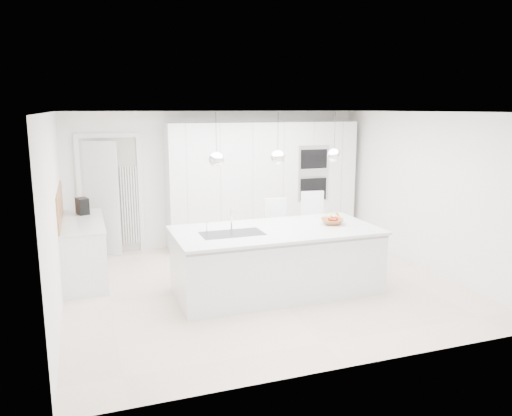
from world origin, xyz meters
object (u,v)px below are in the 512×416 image
object	(u,v)px
fruit_bowl	(332,221)
bar_stool_left	(278,236)
bar_stool_right	(316,230)
island_base	(277,262)
espresso_machine	(82,206)

from	to	relation	value
fruit_bowl	bar_stool_left	size ratio (longest dim) A/B	0.29
bar_stool_right	island_base	bearing A→B (deg)	-131.60
fruit_bowl	bar_stool_left	xyz separation A→B (m)	(-0.51, 0.82, -0.37)
island_base	fruit_bowl	distance (m)	1.02
bar_stool_left	espresso_machine	bearing A→B (deg)	164.29
espresso_machine	island_base	bearing A→B (deg)	-54.59
espresso_machine	bar_stool_right	size ratio (longest dim) A/B	0.21
fruit_bowl	espresso_machine	world-z (taller)	espresso_machine
fruit_bowl	bar_stool_left	world-z (taller)	bar_stool_left
fruit_bowl	espresso_machine	xyz separation A→B (m)	(-3.41, 1.94, 0.09)
bar_stool_left	bar_stool_right	xyz separation A→B (m)	(0.66, 0.01, 0.04)
island_base	bar_stool_left	world-z (taller)	bar_stool_left
espresso_machine	bar_stool_left	size ratio (longest dim) A/B	0.23
island_base	bar_stool_left	distance (m)	0.96
fruit_bowl	bar_stool_right	world-z (taller)	bar_stool_right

